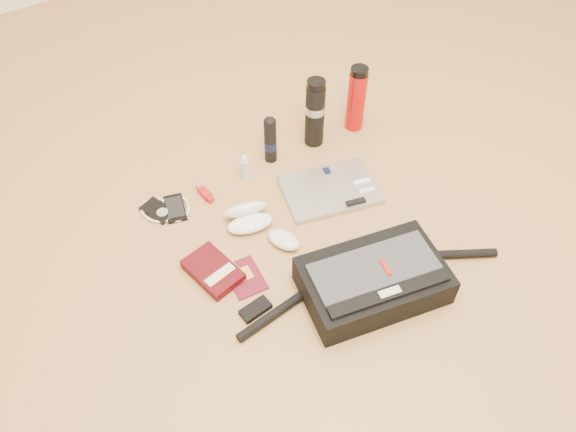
% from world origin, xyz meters
% --- Properties ---
extents(ground, '(4.00, 4.00, 0.00)m').
position_xyz_m(ground, '(0.00, 0.00, 0.00)').
color(ground, '#AB7B47').
rests_on(ground, ground).
extents(messenger_bag, '(0.83, 0.33, 0.12)m').
position_xyz_m(messenger_bag, '(0.04, -0.22, 0.05)').
color(messenger_bag, black).
rests_on(messenger_bag, ground).
extents(laptop, '(0.36, 0.29, 0.03)m').
position_xyz_m(laptop, '(0.18, 0.18, 0.01)').
color(laptop, '#ACACAE').
rests_on(laptop, ground).
extents(book, '(0.15, 0.20, 0.03)m').
position_xyz_m(book, '(-0.32, 0.09, 0.02)').
color(book, '#3F060B').
rests_on(book, ground).
extents(passport, '(0.11, 0.15, 0.01)m').
position_xyz_m(passport, '(-0.25, 0.03, 0.00)').
color(passport, '#530E1B').
rests_on(passport, ground).
extents(mouse, '(0.10, 0.13, 0.04)m').
position_xyz_m(mouse, '(-0.08, 0.07, 0.02)').
color(mouse, silver).
rests_on(mouse, ground).
extents(sunglasses_case, '(0.17, 0.16, 0.09)m').
position_xyz_m(sunglasses_case, '(-0.13, 0.21, 0.03)').
color(sunglasses_case, white).
rests_on(sunglasses_case, ground).
extents(ipod, '(0.13, 0.13, 0.01)m').
position_xyz_m(ipod, '(-0.35, 0.41, 0.01)').
color(ipod, black).
rests_on(ipod, ground).
extents(phone, '(0.12, 0.13, 0.01)m').
position_xyz_m(phone, '(-0.30, 0.39, 0.01)').
color(phone, black).
rests_on(phone, ground).
extents(inhaler, '(0.03, 0.09, 0.02)m').
position_xyz_m(inhaler, '(-0.19, 0.40, 0.01)').
color(inhaler, '#A21217').
rests_on(inhaler, ground).
extents(spray_bottle, '(0.03, 0.03, 0.10)m').
position_xyz_m(spray_bottle, '(-0.03, 0.39, 0.04)').
color(spray_bottle, '#AACEE2').
rests_on(spray_bottle, ground).
extents(aerosol_can, '(0.06, 0.06, 0.19)m').
position_xyz_m(aerosol_can, '(0.10, 0.43, 0.09)').
color(aerosol_can, black).
rests_on(aerosol_can, ground).
extents(thermos_black, '(0.08, 0.08, 0.27)m').
position_xyz_m(thermos_black, '(0.28, 0.42, 0.14)').
color(thermos_black, black).
rests_on(thermos_black, ground).
extents(thermos_red, '(0.08, 0.08, 0.26)m').
position_xyz_m(thermos_red, '(0.46, 0.41, 0.13)').
color(thermos_red, '#A90C0B').
rests_on(thermos_red, ground).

